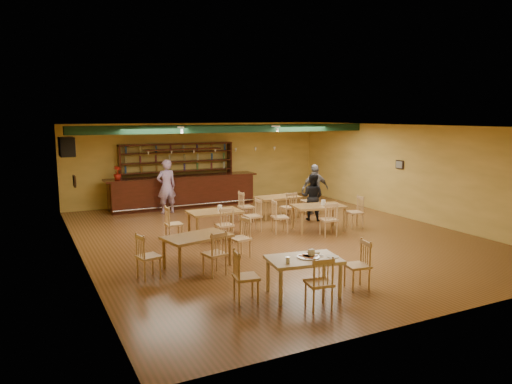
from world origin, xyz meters
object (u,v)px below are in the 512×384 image
bar_counter (183,191)px  patron_bar (166,186)px  dining_table_a (215,224)px  dining_table_c (197,251)px  near_table (304,276)px  patron_right_a (312,197)px  dining_table_d (318,218)px  dining_table_b (278,207)px

bar_counter → patron_bar: (-0.85, -0.83, 0.35)m
bar_counter → dining_table_a: (-0.56, -4.50, -0.21)m
bar_counter → dining_table_c: size_ratio=3.88×
dining_table_a → near_table: bearing=-91.7°
bar_counter → near_table: size_ratio=4.20×
dining_table_a → patron_right_a: bearing=9.4°
dining_table_d → dining_table_b: bearing=105.5°
dining_table_d → patron_right_a: 1.42m
patron_right_a → patron_bar: bearing=11.7°
dining_table_c → patron_right_a: patron_right_a is taller
patron_bar → patron_right_a: size_ratio=1.23×
dining_table_c → near_table: (1.20, -2.43, -0.00)m
dining_table_a → near_table: size_ratio=1.08×
dining_table_b → patron_bar: bearing=141.5°
dining_table_c → patron_right_a: bearing=18.9°
near_table → patron_right_a: bearing=64.8°
dining_table_c → patron_bar: size_ratio=0.77×
dining_table_d → patron_bar: size_ratio=0.80×
dining_table_c → dining_table_d: size_ratio=0.97×
bar_counter → dining_table_a: bar_counter is taller
patron_bar → patron_right_a: 4.92m
dining_table_a → dining_table_c: 2.72m
dining_table_a → near_table: 4.80m
dining_table_b → near_table: (-2.88, -6.18, 0.00)m
dining_table_a → patron_right_a: size_ratio=0.96×
dining_table_d → patron_bar: patron_bar is taller
near_table → bar_counter: bearing=94.9°
dining_table_c → patron_right_a: size_ratio=0.95×
dining_table_a → patron_right_a: patron_right_a is taller
dining_table_d → patron_bar: (-3.23, 4.33, 0.55)m
bar_counter → dining_table_d: bar_counter is taller
dining_table_b → patron_right_a: bearing=-46.2°
bar_counter → dining_table_d: (2.38, -5.16, -0.20)m
bar_counter → patron_right_a: size_ratio=3.71×
dining_table_b → patron_right_a: (0.80, -0.80, 0.40)m
dining_table_d → near_table: size_ratio=1.11×
dining_table_a → patron_bar: 3.73m
near_table → patron_right_a: patron_right_a is taller
dining_table_b → patron_bar: patron_bar is taller
dining_table_b → dining_table_c: bearing=-138.7°
bar_counter → dining_table_b: bar_counter is taller
near_table → patron_bar: size_ratio=0.72×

